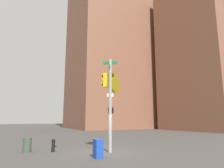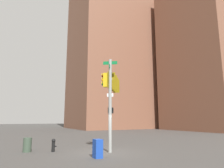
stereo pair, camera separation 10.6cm
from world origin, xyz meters
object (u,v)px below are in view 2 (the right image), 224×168
(signal_pole_assembly, at_px, (112,88))
(litter_bin, at_px, (27,145))
(newspaper_box, at_px, (98,149))
(fire_hydrant, at_px, (53,145))

(signal_pole_assembly, bearing_deg, litter_bin, 109.13)
(litter_bin, bearing_deg, newspaper_box, -50.74)
(fire_hydrant, height_order, litter_bin, litter_bin)
(litter_bin, bearing_deg, signal_pole_assembly, -16.31)
(fire_hydrant, distance_m, newspaper_box, 3.91)
(litter_bin, relative_size, newspaper_box, 0.90)
(signal_pole_assembly, bearing_deg, fire_hydrant, 112.53)
(fire_hydrant, bearing_deg, signal_pole_assembly, -12.91)
(signal_pole_assembly, distance_m, litter_bin, 7.19)
(litter_bin, height_order, newspaper_box, newspaper_box)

